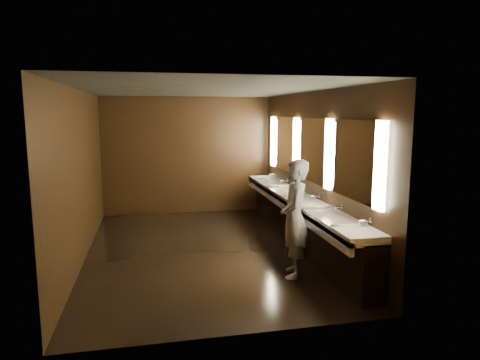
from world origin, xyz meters
name	(u,v)px	position (x,y,z in m)	size (l,w,h in m)	color
floor	(204,250)	(0.00, 0.00, 0.00)	(6.00, 6.00, 0.00)	black
ceiling	(202,90)	(0.00, 0.00, 2.80)	(4.00, 6.00, 0.02)	#2D2D2B
wall_back	(187,156)	(0.00, 3.00, 1.40)	(4.00, 0.02, 2.80)	black
wall_front	(238,211)	(0.00, -3.00, 1.40)	(4.00, 0.02, 2.80)	black
wall_left	(81,176)	(-2.00, 0.00, 1.40)	(0.02, 6.00, 2.80)	black
wall_right	(312,169)	(2.00, 0.00, 1.40)	(0.02, 6.00, 2.80)	black
sink_counter	(300,218)	(1.79, 0.00, 0.50)	(0.55, 5.40, 1.01)	black
mirror_band	(311,150)	(1.98, 0.00, 1.75)	(0.06, 5.03, 1.15)	#FFF1C0
person	(295,219)	(1.17, -1.46, 0.88)	(0.64, 0.42, 1.75)	#8CA9D0
trash_bin	(297,236)	(1.58, -0.45, 0.30)	(0.38, 0.38, 0.59)	black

